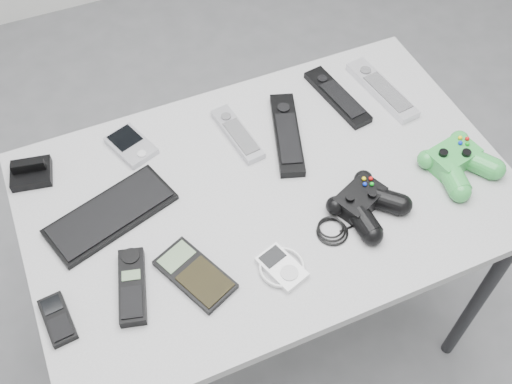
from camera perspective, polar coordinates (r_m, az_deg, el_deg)
name	(u,v)px	position (r m, az deg, el deg)	size (l,w,h in m)	color
floor	(274,298)	(1.94, 1.71, -10.03)	(3.50, 3.50, 0.00)	slate
desk	(268,206)	(1.34, 1.14, -1.32)	(1.04, 0.67, 0.70)	gray
pda_keyboard	(111,214)	(1.28, -13.67, -2.03)	(0.27, 0.11, 0.02)	black
dock_bracket	(30,170)	(1.39, -20.75, 1.97)	(0.09, 0.08, 0.05)	black
pda	(131,145)	(1.39, -11.81, 4.40)	(0.07, 0.11, 0.02)	#A8A9AF
remote_silver_a	(237,133)	(1.39, -1.79, 5.60)	(0.04, 0.18, 0.02)	#A8A9AF
remote_black_a	(287,133)	(1.39, 2.97, 5.60)	(0.06, 0.24, 0.02)	black
remote_black_b	(337,96)	(1.48, 7.75, 9.02)	(0.05, 0.21, 0.02)	black
remote_silver_b	(382,89)	(1.52, 11.90, 9.55)	(0.05, 0.23, 0.02)	silver
mobile_phone	(57,319)	(1.19, -18.39, -11.41)	(0.05, 0.10, 0.02)	black
cordless_handset	(132,286)	(1.18, -11.71, -8.76)	(0.05, 0.16, 0.02)	black
calculator	(195,274)	(1.18, -5.84, -7.79)	(0.08, 0.16, 0.02)	black
mp3_player	(282,267)	(1.18, 2.47, -7.16)	(0.09, 0.10, 0.02)	white
controller_black	(366,202)	(1.27, 10.39, -0.96)	(0.25, 0.16, 0.05)	black
controller_green	(458,161)	(1.38, 18.69, 2.85)	(0.15, 0.16, 0.05)	#227D2C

